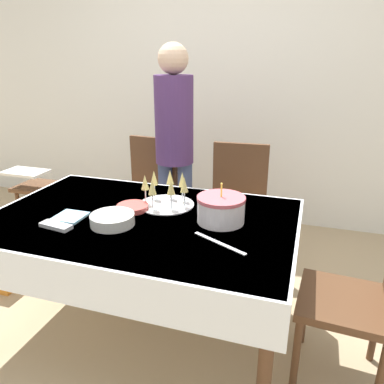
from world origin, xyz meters
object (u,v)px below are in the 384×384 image
(dining_chair_far_left, at_px, (148,195))
(high_chair, at_px, (36,195))
(dining_chair_far_right, at_px, (237,205))
(plate_stack_dessert, at_px, (133,207))
(plate_stack_main, at_px, (112,220))
(dining_chair_right_end, at_px, (366,290))
(birthday_cake, at_px, (221,209))
(person_standing, at_px, (174,137))
(champagne_tray, at_px, (166,190))

(dining_chair_far_left, relative_size, high_chair, 1.35)
(dining_chair_far_right, height_order, plate_stack_dessert, dining_chair_far_right)
(plate_stack_main, relative_size, plate_stack_dessert, 1.26)
(dining_chair_right_end, bearing_deg, dining_chair_far_left, 150.02)
(plate_stack_dessert, bearing_deg, dining_chair_right_end, -3.72)
(dining_chair_far_right, distance_m, high_chair, 1.62)
(birthday_cake, relative_size, high_chair, 0.35)
(birthday_cake, relative_size, person_standing, 0.15)
(dining_chair_right_end, height_order, birthday_cake, dining_chair_right_end)
(dining_chair_right_end, xyz_separation_m, plate_stack_main, (-1.22, -0.13, 0.24))
(dining_chair_right_end, xyz_separation_m, plate_stack_dessert, (-1.21, 0.08, 0.23))
(dining_chair_right_end, relative_size, birthday_cake, 3.90)
(plate_stack_main, relative_size, person_standing, 0.14)
(champagne_tray, relative_size, plate_stack_dessert, 1.81)
(high_chair, bearing_deg, dining_chair_far_left, 11.35)
(dining_chair_far_left, xyz_separation_m, high_chair, (-0.91, -0.18, -0.04))
(plate_stack_main, distance_m, person_standing, 1.06)
(birthday_cake, relative_size, champagne_tray, 0.77)
(champagne_tray, bearing_deg, person_standing, 106.52)
(dining_chair_right_end, distance_m, high_chair, 2.47)
(high_chair, bearing_deg, plate_stack_main, -34.50)
(dining_chair_right_end, relative_size, plate_stack_dessert, 5.47)
(dining_chair_far_right, distance_m, birthday_cake, 0.83)
(plate_stack_main, xyz_separation_m, high_chair, (-1.16, 0.80, -0.29))
(plate_stack_main, height_order, person_standing, person_standing)
(plate_stack_dessert, relative_size, person_standing, 0.11)
(dining_chair_far_left, height_order, person_standing, person_standing)
(dining_chair_far_right, xyz_separation_m, person_standing, (-0.50, 0.06, 0.46))
(dining_chair_far_left, relative_size, dining_chair_far_right, 1.00)
(birthday_cake, height_order, person_standing, person_standing)
(dining_chair_far_left, relative_size, person_standing, 0.59)
(dining_chair_far_left, height_order, champagne_tray, dining_chair_far_left)
(dining_chair_far_left, height_order, dining_chair_far_right, same)
(dining_chair_right_end, height_order, high_chair, dining_chair_right_end)
(birthday_cake, xyz_separation_m, person_standing, (-0.56, 0.83, 0.18))
(plate_stack_main, distance_m, high_chair, 1.44)
(person_standing, height_order, high_chair, person_standing)
(champagne_tray, distance_m, person_standing, 0.75)
(champagne_tray, bearing_deg, plate_stack_main, -115.25)
(dining_chair_far_right, bearing_deg, person_standing, 173.66)
(birthday_cake, height_order, high_chair, birthday_cake)
(champagne_tray, height_order, person_standing, person_standing)
(plate_stack_main, bearing_deg, champagne_tray, 64.75)
(dining_chair_right_end, distance_m, champagne_tray, 1.12)
(dining_chair_far_left, relative_size, plate_stack_dessert, 5.47)
(dining_chair_far_right, height_order, high_chair, dining_chair_far_right)
(dining_chair_far_left, xyz_separation_m, plate_stack_dessert, (0.26, -0.77, 0.23))
(dining_chair_far_right, height_order, dining_chair_right_end, same)
(birthday_cake, relative_size, plate_stack_main, 1.11)
(dining_chair_far_right, relative_size, birthday_cake, 3.90)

